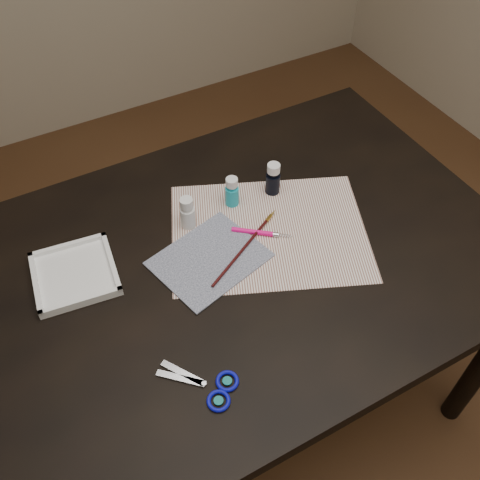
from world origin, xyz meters
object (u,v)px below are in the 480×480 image
paint_bottle_cyan (232,192)px  paint_bottle_navy (273,179)px  paper (269,232)px  scissors (195,384)px  paint_bottle_white (188,213)px  palette_tray (75,273)px  canvas (209,259)px

paint_bottle_cyan → paint_bottle_navy: 0.11m
paper → paint_bottle_navy: paint_bottle_navy is taller
paint_bottle_cyan → scissors: bearing=-126.0°
paint_bottle_navy → scissors: 0.58m
paint_bottle_white → palette_tray: size_ratio=0.49×
palette_tray → paint_bottle_white: bearing=4.2°
scissors → paint_bottle_cyan: bearing=-83.1°
paint_bottle_cyan → palette_tray: paint_bottle_cyan is taller
paint_bottle_white → scissors: paint_bottle_white is taller
canvas → scissors: scissors is taller
paint_bottle_cyan → canvas: bearing=-133.7°
paint_bottle_navy → scissors: bearing=-135.9°
canvas → paint_bottle_cyan: 0.20m
paint_bottle_cyan → palette_tray: size_ratio=0.47×
canvas → paint_bottle_white: bearing=88.0°
paint_bottle_white → scissors: bearing=-113.1°
paint_bottle_white → canvas: bearing=-92.0°
paper → paint_bottle_cyan: size_ratio=5.61×
canvas → palette_tray: bearing=160.5°
scissors → palette_tray: palette_tray is taller
paint_bottle_white → paint_bottle_cyan: bearing=7.2°
paint_bottle_cyan → paint_bottle_navy: (0.11, -0.01, 0.00)m
paint_bottle_navy → palette_tray: 0.54m
paint_bottle_navy → canvas: bearing=-152.4°
palette_tray → paper: bearing=-11.4°
canvas → paint_bottle_navy: size_ratio=2.65×
paint_bottle_white → paint_bottle_cyan: (0.13, 0.02, -0.00)m
scissors → palette_tray: 0.39m
paper → paint_bottle_navy: size_ratio=5.17×
paint_bottle_cyan → palette_tray: (-0.43, -0.04, -0.03)m
paper → palette_tray: size_ratio=2.61×
paper → paint_bottle_white: 0.20m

